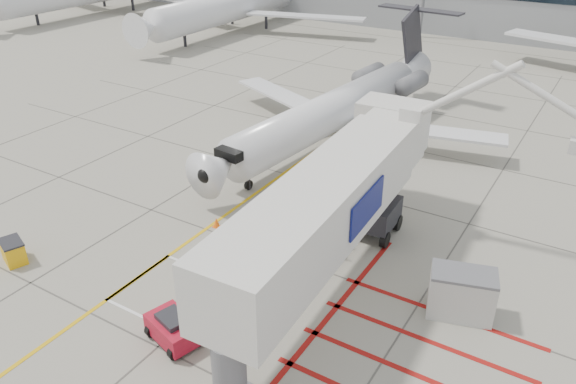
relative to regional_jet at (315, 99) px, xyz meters
The scene contains 9 objects.
ground_plane 16.93m from the regional_jet, 75.92° to the right, with size 260.00×260.00×0.00m, color gray.
regional_jet is the anchor object (origin of this frame).
jet_bridge 16.17m from the regional_jet, 59.95° to the right, with size 9.64×20.35×8.14m, color silver, non-canonical shape.
pushback_tug 20.06m from the regional_jet, 77.34° to the right, with size 2.29×1.43×1.33m, color #B01126, non-canonical shape.
spill_bin 20.45m from the regional_jet, 107.68° to the right, with size 1.35×0.90×1.17m, color #E8A70C, non-canonical shape.
baggage_cart 12.71m from the regional_jet, 58.08° to the right, with size 1.77×1.12×1.12m, color #505054, non-canonical shape.
ground_power_unit 18.17m from the regional_jet, 40.38° to the right, with size 2.70×1.57×2.14m, color #B9B7B0, non-canonical shape.
cone_nose 12.02m from the regional_jet, 88.25° to the right, with size 0.40×0.40×0.55m, color #FD5D0D.
cone_side 13.42m from the regional_jet, 66.90° to the right, with size 0.36×0.36×0.50m, color #EF4B0C.
Camera 1 is at (13.29, -15.67, 16.12)m, focal length 35.00 mm.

